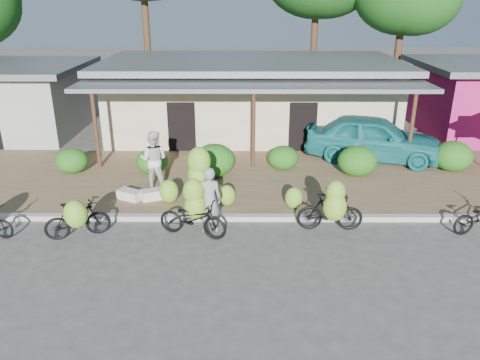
% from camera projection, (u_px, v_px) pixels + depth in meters
% --- Properties ---
extents(ground, '(100.00, 100.00, 0.00)m').
position_uv_depth(ground, '(258.00, 256.00, 11.46)').
color(ground, '#494644').
rests_on(ground, ground).
extents(sidewalk, '(60.00, 6.00, 0.12)m').
position_uv_depth(sidewalk, '(254.00, 179.00, 16.09)').
color(sidewalk, '#89684A').
rests_on(sidewalk, ground).
extents(curb, '(60.00, 0.25, 0.15)m').
position_uv_depth(curb, '(256.00, 218.00, 13.30)').
color(curb, '#A8A399').
rests_on(curb, ground).
extents(shop_main, '(13.00, 8.50, 3.35)m').
position_uv_depth(shop_main, '(251.00, 97.00, 21.00)').
color(shop_main, beige).
rests_on(shop_main, ground).
extents(shop_grey, '(7.00, 6.00, 3.15)m').
position_uv_depth(shop_grey, '(8.00, 99.00, 21.14)').
color(shop_grey, '#969691').
rests_on(shop_grey, ground).
extents(hedge_0, '(1.13, 1.01, 0.88)m').
position_uv_depth(hedge_0, '(72.00, 161.00, 16.40)').
color(hedge_0, '#155313').
rests_on(hedge_0, sidewalk).
extents(hedge_1, '(1.11, 1.00, 0.87)m').
position_uv_depth(hedge_1, '(152.00, 161.00, 16.35)').
color(hedge_1, '#155313').
rests_on(hedge_1, sidewalk).
extents(hedge_2, '(1.45, 1.30, 1.13)m').
position_uv_depth(hedge_2, '(214.00, 160.00, 16.07)').
color(hedge_2, '#155313').
rests_on(hedge_2, sidewalk).
extents(hedge_3, '(1.11, 1.00, 0.86)m').
position_uv_depth(hedge_3, '(283.00, 158.00, 16.72)').
color(hedge_3, '#155313').
rests_on(hedge_3, sidewalk).
extents(hedge_4, '(1.34, 1.21, 1.05)m').
position_uv_depth(hedge_4, '(357.00, 161.00, 16.12)').
color(hedge_4, '#155313').
rests_on(hedge_4, sidewalk).
extents(hedge_5, '(1.38, 1.24, 1.07)m').
position_uv_depth(hedge_5, '(453.00, 156.00, 16.56)').
color(hedge_5, '#155313').
rests_on(hedge_5, sidewalk).
extents(bike_left, '(1.74, 1.37, 1.32)m').
position_uv_depth(bike_left, '(77.00, 218.00, 12.06)').
color(bike_left, black).
rests_on(bike_left, ground).
extents(bike_center, '(2.00, 1.41, 2.31)m').
position_uv_depth(bike_center, '(196.00, 202.00, 12.35)').
color(bike_center, black).
rests_on(bike_center, ground).
extents(bike_right, '(1.79, 1.19, 1.68)m').
position_uv_depth(bike_right, '(331.00, 209.00, 12.36)').
color(bike_right, black).
rests_on(bike_right, ground).
extents(loose_banana_a, '(0.58, 0.49, 0.73)m').
position_uv_depth(loose_banana_a, '(169.00, 191.00, 14.03)').
color(loose_banana_a, '#87C832').
rests_on(loose_banana_a, sidewalk).
extents(loose_banana_b, '(0.51, 0.44, 0.64)m').
position_uv_depth(loose_banana_b, '(227.00, 195.00, 13.85)').
color(loose_banana_b, '#87C832').
rests_on(loose_banana_b, sidewalk).
extents(loose_banana_c, '(0.53, 0.45, 0.66)m').
position_uv_depth(loose_banana_c, '(294.00, 198.00, 13.66)').
color(loose_banana_c, '#87C832').
rests_on(loose_banana_c, sidewalk).
extents(sack_near, '(0.94, 0.69, 0.30)m').
position_uv_depth(sack_near, '(155.00, 194.00, 14.39)').
color(sack_near, beige).
rests_on(sack_near, sidewalk).
extents(sack_far, '(0.84, 0.69, 0.28)m').
position_uv_depth(sack_far, '(130.00, 195.00, 14.36)').
color(sack_far, beige).
rests_on(sack_far, sidewalk).
extents(vendor, '(0.69, 0.47, 1.84)m').
position_uv_depth(vendor, '(209.00, 200.00, 12.38)').
color(vendor, gray).
rests_on(vendor, ground).
extents(bystander, '(1.02, 0.85, 1.90)m').
position_uv_depth(bystander, '(154.00, 160.00, 14.96)').
color(bystander, silver).
rests_on(bystander, sidewalk).
extents(teal_van, '(5.36, 3.33, 1.70)m').
position_uv_depth(teal_van, '(373.00, 138.00, 17.59)').
color(teal_van, '#197174').
rests_on(teal_van, sidewalk).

